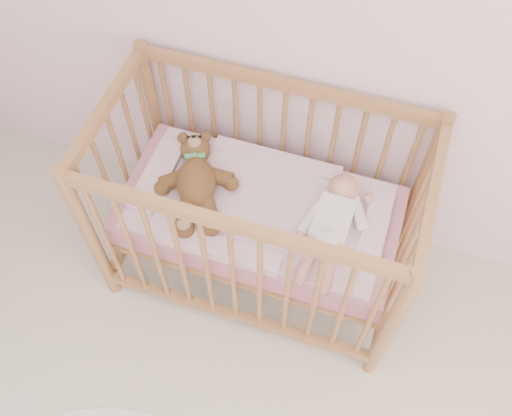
% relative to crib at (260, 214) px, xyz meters
% --- Properties ---
extents(wall_back, '(4.00, 0.02, 2.70)m').
position_rel_crib_xyz_m(wall_back, '(0.21, 0.40, 0.85)').
color(wall_back, white).
rests_on(wall_back, floor).
extents(crib, '(1.36, 0.76, 1.00)m').
position_rel_crib_xyz_m(crib, '(0.00, 0.00, 0.00)').
color(crib, '#A28144').
rests_on(crib, floor).
extents(mattress, '(1.22, 0.62, 0.13)m').
position_rel_crib_xyz_m(mattress, '(0.00, 0.00, -0.01)').
color(mattress, pink).
rests_on(mattress, crib).
extents(blanket, '(1.10, 0.58, 0.06)m').
position_rel_crib_xyz_m(blanket, '(-0.00, 0.00, 0.06)').
color(blanket, '#F4A8C1').
rests_on(blanket, mattress).
extents(baby, '(0.30, 0.59, 0.14)m').
position_rel_crib_xyz_m(baby, '(0.32, -0.02, 0.14)').
color(baby, white).
rests_on(baby, blanket).
extents(teddy_bear, '(0.56, 0.65, 0.15)m').
position_rel_crib_xyz_m(teddy_bear, '(-0.28, -0.02, 0.15)').
color(teddy_bear, brown).
rests_on(teddy_bear, blanket).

